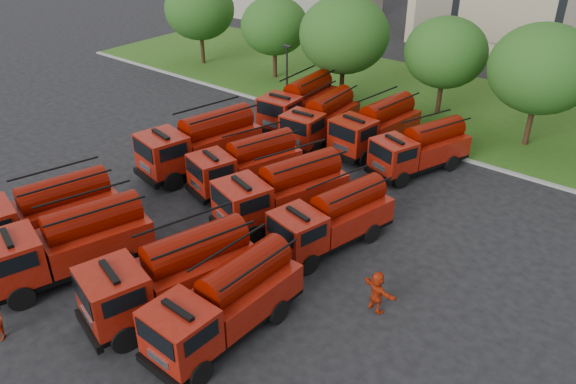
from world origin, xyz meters
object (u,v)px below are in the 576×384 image
at_px(fire_truck_10, 376,126).
at_px(fire_truck_8, 299,103).
at_px(fire_truck_2, 172,274).
at_px(fire_truck_3, 226,302).
at_px(firefighter_2, 163,365).
at_px(fire_truck_1, 71,243).
at_px(fire_truck_5, 246,163).
at_px(fire_truck_4, 201,143).
at_px(fire_truck_9, 321,119).
at_px(fire_truck_7, 333,218).
at_px(firefighter_5, 375,310).
at_px(firefighter_0, 153,332).
at_px(firefighter_4, 234,211).
at_px(fire_truck_6, 283,191).
at_px(fire_truck_0, 44,213).
at_px(fire_truck_11, 421,148).
at_px(firefighter_3, 234,308).

bearing_deg(fire_truck_10, fire_truck_8, -174.60).
relative_size(fire_truck_2, fire_truck_3, 1.12).
distance_m(fire_truck_2, firefighter_2, 3.65).
bearing_deg(fire_truck_1, fire_truck_5, 103.08).
bearing_deg(fire_truck_4, fire_truck_8, 99.43).
bearing_deg(fire_truck_9, fire_truck_7, -55.13).
relative_size(fire_truck_4, firefighter_5, 4.18).
bearing_deg(firefighter_0, firefighter_4, 110.30).
distance_m(fire_truck_3, fire_truck_10, 18.78).
xyz_separation_m(fire_truck_5, fire_truck_7, (7.10, -1.69, -0.01)).
distance_m(fire_truck_1, firefighter_2, 7.58).
height_order(fire_truck_8, fire_truck_9, fire_truck_8).
relative_size(fire_truck_5, fire_truck_6, 0.92).
height_order(fire_truck_0, fire_truck_2, fire_truck_2).
distance_m(fire_truck_0, fire_truck_9, 18.36).
distance_m(fire_truck_0, fire_truck_5, 10.84).
distance_m(fire_truck_10, firefighter_0, 20.27).
xyz_separation_m(fire_truck_2, firefighter_5, (6.63, 4.99, -1.67)).
height_order(fire_truck_6, fire_truck_8, same).
height_order(fire_truck_6, fire_truck_11, fire_truck_6).
bearing_deg(fire_truck_1, fire_truck_8, 114.08).
distance_m(fire_truck_9, firefighter_0, 19.84).
height_order(fire_truck_4, fire_truck_8, fire_truck_4).
xyz_separation_m(fire_truck_1, firefighter_4, (1.88, 8.28, -1.63)).
bearing_deg(fire_truck_2, fire_truck_5, 131.45).
bearing_deg(fire_truck_0, fire_truck_3, 19.12).
bearing_deg(firefighter_4, fire_truck_2, 142.95).
height_order(fire_truck_7, fire_truck_10, fire_truck_10).
xyz_separation_m(fire_truck_0, fire_truck_8, (0.53, 19.34, 0.02)).
distance_m(fire_truck_1, firefighter_3, 7.84).
relative_size(fire_truck_8, fire_truck_9, 1.06).
xyz_separation_m(fire_truck_3, fire_truck_10, (-4.35, 18.27, 0.04)).
relative_size(fire_truck_6, fire_truck_11, 1.10).
xyz_separation_m(fire_truck_8, fire_truck_9, (2.83, -1.29, -0.09)).
bearing_deg(fire_truck_10, fire_truck_6, -79.17).
distance_m(fire_truck_4, firefighter_0, 14.18).
distance_m(fire_truck_6, firefighter_5, 8.26).
xyz_separation_m(fire_truck_6, fire_truck_10, (-0.71, 10.40, -0.04)).
distance_m(fire_truck_3, fire_truck_7, 7.54).
relative_size(fire_truck_9, fire_truck_11, 1.00).
xyz_separation_m(fire_truck_7, fire_truck_9, (-7.58, 9.61, 0.06)).
distance_m(fire_truck_7, fire_truck_10, 11.47).
height_order(fire_truck_10, firefighter_0, fire_truck_10).
distance_m(fire_truck_1, fire_truck_9, 18.66).
distance_m(fire_truck_0, fire_truck_1, 3.28).
bearing_deg(fire_truck_2, fire_truck_0, -159.93).
height_order(fire_truck_9, fire_truck_10, fire_truck_10).
xyz_separation_m(fire_truck_0, fire_truck_10, (6.89, 19.17, -0.02)).
bearing_deg(fire_truck_11, fire_truck_9, -159.94).
distance_m(fire_truck_4, firefighter_2, 15.90).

